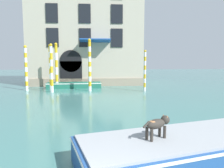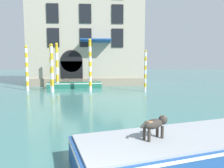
% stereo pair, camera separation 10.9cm
% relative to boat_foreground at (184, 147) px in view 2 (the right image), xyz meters
% --- Properties ---
extents(palazzo_left, '(12.48, 7.40, 12.73)m').
position_rel_boat_foreground_xyz_m(palazzo_left, '(-3.64, 20.53, 5.95)').
color(palazzo_left, '#B2A893').
rests_on(palazzo_left, ground_plane).
extents(boat_foreground, '(6.52, 3.74, 0.75)m').
position_rel_boat_foreground_xyz_m(boat_foreground, '(0.00, 0.00, 0.00)').
color(boat_foreground, '#234C8C').
rests_on(boat_foreground, ground_plane).
extents(dog_on_deck, '(0.82, 0.55, 0.60)m').
position_rel_boat_foreground_xyz_m(dog_on_deck, '(-0.89, -0.19, 0.74)').
color(dog_on_deck, '#332D28').
rests_on(dog_on_deck, boat_foreground).
extents(boat_moored_near_palazzo, '(5.42, 1.74, 0.55)m').
position_rel_boat_foreground_xyz_m(boat_moored_near_palazzo, '(-4.71, 16.18, -0.11)').
color(boat_moored_near_palazzo, '#1E6651').
rests_on(boat_moored_near_palazzo, ground_plane).
extents(mooring_pole_0, '(0.28, 0.28, 4.42)m').
position_rel_boat_foreground_xyz_m(mooring_pole_0, '(-6.33, 15.69, 1.84)').
color(mooring_pole_0, white).
rests_on(mooring_pole_0, ground_plane).
extents(mooring_pole_1, '(0.27, 0.27, 4.11)m').
position_rel_boat_foreground_xyz_m(mooring_pole_1, '(-8.86, 14.61, 1.68)').
color(mooring_pole_1, white).
rests_on(mooring_pole_1, ground_plane).
extents(mooring_pole_2, '(0.20, 0.20, 3.66)m').
position_rel_boat_foreground_xyz_m(mooring_pole_2, '(1.78, 13.22, 1.45)').
color(mooring_pole_2, white).
rests_on(mooring_pole_2, ground_plane).
extents(mooring_pole_3, '(0.20, 0.20, 4.20)m').
position_rel_boat_foreground_xyz_m(mooring_pole_3, '(-6.71, 14.62, 1.72)').
color(mooring_pole_3, white).
rests_on(mooring_pole_3, ground_plane).
extents(mooring_pole_4, '(0.26, 0.26, 4.19)m').
position_rel_boat_foreground_xyz_m(mooring_pole_4, '(-6.33, 13.36, 1.72)').
color(mooring_pole_4, white).
rests_on(mooring_pole_4, ground_plane).
extents(mooring_pole_5, '(0.27, 0.27, 4.66)m').
position_rel_boat_foreground_xyz_m(mooring_pole_5, '(-3.08, 13.84, 1.95)').
color(mooring_pole_5, white).
rests_on(mooring_pole_5, ground_plane).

